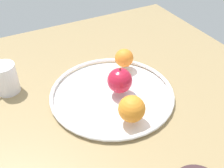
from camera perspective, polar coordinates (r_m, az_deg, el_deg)
The scene contains 6 objects.
ground_plane at distance 88.12cm, azimuth 0.00°, elevation -3.47°, with size 110.91×110.91×4.00cm, color #957C52.
fruit_bowl at distance 86.20cm, azimuth 0.00°, elevation -2.03°, with size 39.02×39.02×1.80cm.
apple at distance 83.65cm, azimuth 1.64°, elevation 0.73°, with size 7.84×7.84×8.64cm.
orange_back_right at distance 74.47cm, azimuth 4.13°, elevation -5.18°, with size 7.56×7.56×7.56cm, color orange.
orange_front_right at distance 95.30cm, azimuth 2.54°, elevation 5.43°, with size 6.48×6.48×6.48cm, color orange.
ambient_mug at distance 91.99cm, azimuth -21.41°, elevation 1.04°, with size 11.24×7.37×9.83cm.
Camera 1 is at (30.37, 58.27, 56.71)cm, focal length 43.89 mm.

